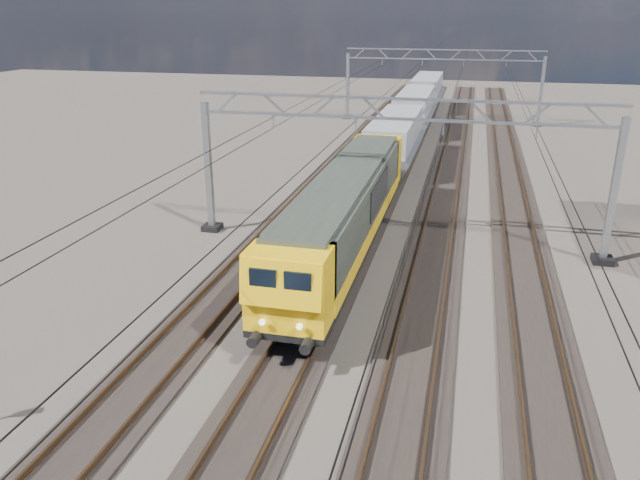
% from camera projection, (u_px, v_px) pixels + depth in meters
% --- Properties ---
extents(ground, '(160.00, 160.00, 0.00)m').
position_uv_depth(ground, '(382.00, 278.00, 26.81)').
color(ground, black).
rests_on(ground, ground).
extents(track_outer_west, '(2.60, 140.00, 0.30)m').
position_uv_depth(track_outer_west, '(250.00, 263.00, 28.11)').
color(track_outer_west, black).
rests_on(track_outer_west, ground).
extents(track_loco, '(2.60, 140.00, 0.30)m').
position_uv_depth(track_loco, '(336.00, 272.00, 27.23)').
color(track_loco, black).
rests_on(track_loco, ground).
extents(track_inner_east, '(2.60, 140.00, 0.30)m').
position_uv_depth(track_inner_east, '(429.00, 280.00, 26.35)').
color(track_inner_east, black).
rests_on(track_inner_east, ground).
extents(track_outer_east, '(2.60, 140.00, 0.30)m').
position_uv_depth(track_outer_east, '(528.00, 290.00, 25.46)').
color(track_outer_east, black).
rests_on(track_outer_east, ground).
extents(catenary_gantry_mid, '(19.90, 0.90, 7.11)m').
position_uv_depth(catenary_gantry_mid, '(397.00, 167.00, 29.09)').
color(catenary_gantry_mid, '#90959D').
rests_on(catenary_gantry_mid, ground).
extents(catenary_gantry_far, '(19.90, 0.90, 7.11)m').
position_uv_depth(catenary_gantry_far, '(442.00, 83.00, 61.87)').
color(catenary_gantry_far, '#90959D').
rests_on(catenary_gantry_far, ground).
extents(overhead_wires, '(12.03, 140.00, 0.53)m').
position_uv_depth(overhead_wires, '(408.00, 114.00, 32.09)').
color(overhead_wires, black).
rests_on(overhead_wires, ground).
extents(locomotive, '(2.76, 21.10, 3.62)m').
position_uv_depth(locomotive, '(346.00, 209.00, 28.27)').
color(locomotive, black).
rests_on(locomotive, ground).
extents(hopper_wagon_lead, '(3.38, 13.00, 3.25)m').
position_uv_depth(hopper_wagon_lead, '(395.00, 137.00, 44.41)').
color(hopper_wagon_lead, black).
rests_on(hopper_wagon_lead, ground).
extents(hopper_wagon_mid, '(3.38, 13.00, 3.25)m').
position_uv_depth(hopper_wagon_mid, '(414.00, 108.00, 57.34)').
color(hopper_wagon_mid, black).
rests_on(hopper_wagon_mid, ground).
extents(hopper_wagon_third, '(3.38, 13.00, 3.25)m').
position_uv_depth(hopper_wagon_third, '(427.00, 90.00, 70.27)').
color(hopper_wagon_third, black).
rests_on(hopper_wagon_third, ground).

